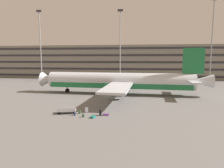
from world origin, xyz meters
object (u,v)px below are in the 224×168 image
at_px(suitcase_silver, 86,110).
at_px(backpack_navy, 75,114).
at_px(airliner, 121,81).
at_px(suitcase_large, 100,112).
at_px(baggage_cart, 67,110).
at_px(backpack_scuffed, 80,112).
at_px(suitcase_small, 106,114).
at_px(suitcase_red, 93,117).
at_px(backpack_purple, 83,115).

bearing_deg(suitcase_silver, backpack_navy, -124.22).
xyz_separation_m(airliner, suitcase_large, (-1.32, -16.85, -2.35)).
relative_size(suitcase_large, baggage_cart, 0.27).
xyz_separation_m(airliner, backpack_navy, (-4.77, -17.41, -2.53)).
height_order(backpack_scuffed, baggage_cart, baggage_cart).
distance_m(suitcase_silver, suitcase_small, 3.19).
xyz_separation_m(suitcase_red, suitcase_small, (1.51, 1.34, 0.00)).
bearing_deg(backpack_purple, suitcase_small, 24.63).
bearing_deg(airliner, suitcase_silver, -102.86).
relative_size(airliner, backpack_scuffed, 68.15).
relative_size(backpack_navy, baggage_cart, 0.17).
xyz_separation_m(suitcase_red, backpack_purple, (-1.35, 0.03, 0.13)).
distance_m(suitcase_red, backpack_scuffed, 2.82).
xyz_separation_m(backpack_scuffed, baggage_cart, (-1.88, -0.07, 0.19)).
distance_m(airliner, suitcase_small, 16.88).
bearing_deg(backpack_navy, suitcase_red, -12.40).
height_order(suitcase_silver, suitcase_small, suitcase_silver).
xyz_separation_m(backpack_purple, backpack_scuffed, (-0.94, 1.62, -0.00)).
distance_m(suitcase_silver, backpack_scuffed, 1.07).
bearing_deg(suitcase_silver, suitcase_red, -57.60).
bearing_deg(backpack_scuffed, airliner, 75.07).
bearing_deg(suitcase_large, suitcase_silver, 151.81).
relative_size(suitcase_silver, backpack_purple, 1.53).
height_order(suitcase_large, backpack_purple, suitcase_large).
xyz_separation_m(airliner, baggage_cart, (-6.24, -16.42, -2.35)).
xyz_separation_m(suitcase_red, backpack_scuffed, (-2.29, 1.65, 0.13)).
bearing_deg(backpack_purple, suitcase_large, 28.01).
bearing_deg(suitcase_large, airliner, 85.52).
relative_size(suitcase_small, backpack_navy, 1.49).
bearing_deg(backpack_navy, suitcase_silver, 55.78).
distance_m(suitcase_large, suitcase_small, 0.84).
distance_m(suitcase_large, backpack_navy, 3.50).
bearing_deg(suitcase_red, suitcase_large, 56.87).
bearing_deg(backpack_scuffed, suitcase_silver, 41.89).
relative_size(suitcase_red, suitcase_large, 0.95).
bearing_deg(suitcase_large, backpack_purple, -151.99).
bearing_deg(backpack_scuffed, suitcase_red, -35.82).
distance_m(suitcase_silver, suitcase_red, 2.81).
relative_size(suitcase_red, backpack_scuffed, 1.58).
height_order(suitcase_red, suitcase_small, same).
distance_m(backpack_scuffed, baggage_cart, 1.89).
distance_m(suitcase_small, backpack_navy, 4.27).
xyz_separation_m(airliner, backpack_scuffed, (-4.36, -16.35, -2.54)).
xyz_separation_m(suitcase_large, backpack_purple, (-2.10, -1.12, -0.19)).
xyz_separation_m(backpack_navy, baggage_cart, (-1.47, 0.99, 0.18)).
bearing_deg(suitcase_red, backpack_navy, 167.60).
bearing_deg(airliner, backpack_purple, -100.79).
bearing_deg(airliner, suitcase_large, -94.48).
bearing_deg(baggage_cart, backpack_navy, -33.96).
height_order(suitcase_small, baggage_cart, baggage_cart).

